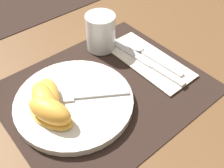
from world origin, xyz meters
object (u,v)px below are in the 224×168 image
(spoon, at_px, (141,50))
(knife, at_px, (147,62))
(citrus_wedge_0, at_px, (48,97))
(citrus_wedge_1, at_px, (45,102))
(citrus_wedge_2, at_px, (50,112))
(plate, at_px, (74,102))
(juice_glass, at_px, (101,34))
(fork, at_px, (78,96))

(spoon, bearing_deg, knife, -116.80)
(citrus_wedge_0, bearing_deg, citrus_wedge_1, -133.88)
(knife, relative_size, citrus_wedge_2, 2.16)
(citrus_wedge_1, relative_size, citrus_wedge_2, 1.14)
(citrus_wedge_1, bearing_deg, plate, -14.83)
(citrus_wedge_1, bearing_deg, knife, -4.61)
(knife, distance_m, citrus_wedge_1, 0.26)
(citrus_wedge_2, bearing_deg, citrus_wedge_1, 78.75)
(citrus_wedge_0, distance_m, citrus_wedge_2, 0.04)
(spoon, xyz_separation_m, citrus_wedge_0, (-0.27, -0.01, 0.02))
(plate, bearing_deg, juice_glass, 35.53)
(citrus_wedge_0, bearing_deg, citrus_wedge_2, -113.07)
(citrus_wedge_0, xyz_separation_m, citrus_wedge_2, (-0.02, -0.04, 0.01))
(knife, xyz_separation_m, citrus_wedge_2, (-0.27, -0.01, 0.03))
(spoon, bearing_deg, fork, -170.93)
(fork, bearing_deg, citrus_wedge_1, 166.89)
(fork, bearing_deg, knife, -1.78)
(spoon, relative_size, citrus_wedge_1, 1.51)
(juice_glass, height_order, knife, juice_glass)
(plate, distance_m, knife, 0.21)
(juice_glass, bearing_deg, spoon, -52.87)
(citrus_wedge_0, bearing_deg, plate, -31.94)
(knife, xyz_separation_m, spoon, (0.02, 0.04, 0.00))
(plate, distance_m, spoon, 0.23)
(juice_glass, distance_m, fork, 0.19)
(citrus_wedge_1, xyz_separation_m, citrus_wedge_2, (-0.01, -0.03, 0.00))
(spoon, distance_m, citrus_wedge_2, 0.29)
(plate, bearing_deg, citrus_wedge_1, 165.17)
(juice_glass, height_order, citrus_wedge_1, juice_glass)
(juice_glass, bearing_deg, plate, -144.47)
(spoon, height_order, citrus_wedge_2, citrus_wedge_2)
(fork, xyz_separation_m, citrus_wedge_1, (-0.06, 0.01, 0.01))
(citrus_wedge_1, bearing_deg, spoon, 4.02)
(plate, height_order, juice_glass, juice_glass)
(spoon, xyz_separation_m, citrus_wedge_1, (-0.28, -0.02, 0.03))
(knife, relative_size, fork, 1.39)
(citrus_wedge_2, bearing_deg, knife, 1.69)
(knife, height_order, fork, fork)
(fork, relative_size, citrus_wedge_0, 1.44)
(juice_glass, height_order, fork, juice_glass)
(fork, height_order, citrus_wedge_2, citrus_wedge_2)
(knife, bearing_deg, plate, 178.17)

